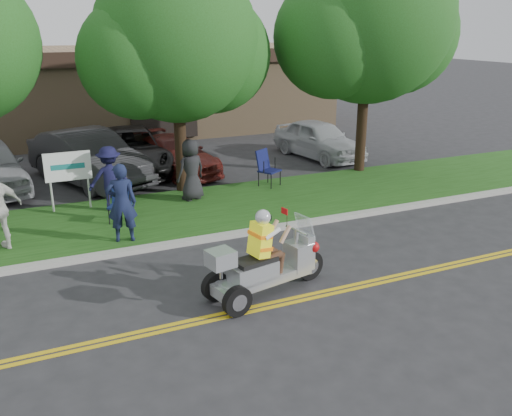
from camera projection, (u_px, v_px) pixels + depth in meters
name	position (u px, v px, depth m)	size (l,w,h in m)	color
ground	(263.00, 293.00, 10.72)	(120.00, 120.00, 0.00)	#28282B
centerline_near	(276.00, 306.00, 10.22)	(60.00, 0.10, 0.01)	gold
centerline_far	(272.00, 302.00, 10.35)	(60.00, 0.10, 0.01)	gold
curb	(212.00, 238.00, 13.34)	(60.00, 0.25, 0.12)	#A8A89E
grass_verge	(186.00, 212.00, 15.20)	(60.00, 4.00, 0.10)	#1C4512
commercial_building	(142.00, 88.00, 27.27)	(18.00, 8.20, 4.00)	#9E7F5B
tree_mid	(178.00, 47.00, 15.77)	(5.88, 4.80, 7.05)	#332114
tree_right	(369.00, 25.00, 17.90)	(6.86, 5.60, 8.07)	#332114
business_sign	(68.00, 170.00, 14.91)	(1.25, 0.06, 1.75)	silver
trike_scooter	(264.00, 266.00, 10.48)	(2.71, 1.15, 1.78)	black
lawn_chair_a	(121.00, 200.00, 14.24)	(0.74, 0.75, 1.02)	black
lawn_chair_b	(266.00, 165.00, 17.38)	(0.85, 0.85, 1.16)	black
spectator_adult_left	(122.00, 203.00, 12.77)	(0.70, 0.46, 1.91)	#151D3C
spectator_chair_a	(110.00, 178.00, 15.00)	(1.16, 0.67, 1.80)	#15143A
spectator_chair_b	(191.00, 170.00, 15.87)	(0.89, 0.58, 1.81)	black
parked_car_left	(88.00, 157.00, 17.95)	(1.84, 5.27, 1.74)	#27272A
parked_car_mid	(130.00, 150.00, 19.44)	(2.54, 5.52, 1.53)	black
parked_car_right	(175.00, 155.00, 19.29)	(1.79, 4.40, 1.28)	#531713
parked_car_far_right	(319.00, 139.00, 21.43)	(1.76, 4.37, 1.49)	#B4B7BC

